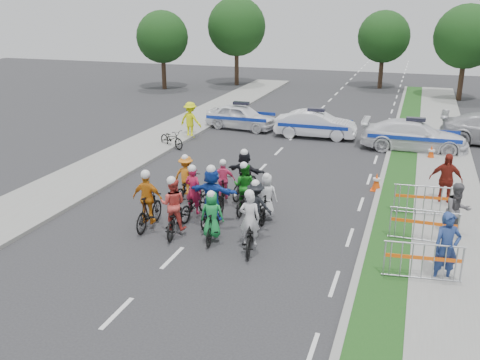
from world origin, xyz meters
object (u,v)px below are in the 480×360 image
(tree_3, at_px, (237,27))
(police_car_2, at_px, (414,136))
(tree_4, at_px, (384,37))
(marshal_hiviz, at_px, (191,120))
(rider_10, at_px, (187,181))
(rider_6, at_px, (194,200))
(rider_0, at_px, (250,230))
(police_car_0, at_px, (241,117))
(barrier_0, at_px, (422,263))
(barrier_1, at_px, (423,227))
(parked_bike, at_px, (172,139))
(tree_1, at_px, (467,37))
(police_car_1, at_px, (316,124))
(rider_1, at_px, (212,221))
(rider_4, at_px, (256,212))
(rider_7, at_px, (267,201))
(spectator_2, at_px, (446,180))
(rider_5, at_px, (212,199))
(tree_0, at_px, (162,37))
(barrier_2, at_px, (424,202))
(spectator_1, at_px, (457,211))
(cone_0, at_px, (376,182))
(cone_1, at_px, (431,153))
(rider_3, at_px, (148,206))
(rider_11, at_px, (245,177))
(spectator_0, at_px, (446,248))
(rider_9, at_px, (224,186))
(rider_8, at_px, (244,193))
(rider_2, at_px, (174,212))

(tree_3, bearing_deg, police_car_2, -49.44)
(tree_4, bearing_deg, marshal_hiviz, -111.41)
(rider_10, xyz_separation_m, tree_4, (4.55, 29.47, 3.51))
(rider_6, bearing_deg, rider_0, 152.25)
(police_car_0, distance_m, barrier_0, 18.27)
(barrier_1, xyz_separation_m, parked_bike, (-11.94, 7.83, -0.10))
(tree_1, bearing_deg, police_car_1, -118.31)
(rider_1, bearing_deg, barrier_1, -171.18)
(rider_4, bearing_deg, rider_7, -90.82)
(marshal_hiviz, height_order, tree_1, tree_1)
(spectator_2, bearing_deg, rider_5, -149.59)
(barrier_1, relative_size, tree_0, 0.32)
(rider_1, distance_m, barrier_1, 6.27)
(rider_4, distance_m, tree_1, 28.77)
(barrier_2, bearing_deg, rider_5, -156.97)
(barrier_0, bearing_deg, spectator_1, 73.95)
(barrier_2, xyz_separation_m, cone_0, (-1.73, 2.27, -0.22))
(rider_6, distance_m, tree_1, 28.94)
(barrier_2, xyz_separation_m, cone_1, (0.29, 7.35, -0.22))
(rider_3, bearing_deg, cone_0, -140.61)
(rider_0, height_order, rider_7, rider_0)
(rider_11, bearing_deg, spectator_0, 158.94)
(rider_3, relative_size, rider_6, 1.03)
(rider_9, bearing_deg, rider_10, -8.81)
(rider_9, xyz_separation_m, tree_4, (3.13, 29.40, 3.54))
(rider_9, height_order, tree_4, tree_4)
(marshal_hiviz, bearing_deg, rider_1, 126.89)
(rider_11, bearing_deg, tree_3, -59.12)
(rider_11, xyz_separation_m, police_car_2, (5.74, 8.97, -0.06))
(rider_8, xyz_separation_m, parked_bike, (-6.08, 6.96, -0.22))
(rider_5, bearing_deg, rider_8, -113.63)
(barrier_2, xyz_separation_m, tree_0, (-20.70, 22.57, 3.63))
(rider_2, height_order, barrier_0, rider_2)
(rider_5, xyz_separation_m, rider_10, (-1.74, 1.87, -0.17))
(rider_10, bearing_deg, rider_1, 132.47)
(rider_0, xyz_separation_m, barrier_1, (4.77, 1.97, -0.07))
(rider_7, relative_size, rider_11, 0.88)
(marshal_hiviz, xyz_separation_m, barrier_0, (11.86, -12.45, -0.40))
(rider_8, bearing_deg, rider_5, 63.78)
(rider_4, xyz_separation_m, spectator_2, (5.64, 4.40, 0.26))
(rider_3, distance_m, barrier_0, 8.38)
(rider_7, distance_m, police_car_2, 11.60)
(police_car_2, bearing_deg, cone_1, -152.02)
(rider_8, distance_m, barrier_0, 6.72)
(police_car_1, xyz_separation_m, barrier_2, (5.57, -9.95, -0.14))
(tree_0, bearing_deg, rider_3, -64.77)
(rider_1, xyz_separation_m, rider_10, (-2.23, 3.12, 0.02))
(parked_bike, bearing_deg, rider_10, -122.85)
(rider_11, bearing_deg, tree_0, -46.13)
(rider_1, distance_m, cone_1, 13.00)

